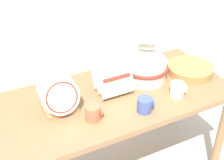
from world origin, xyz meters
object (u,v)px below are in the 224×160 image
object	(u,v)px
dish_rack_round_plates	(59,96)
mug_cobalt_glaze	(145,105)
mug_cream_glaze	(178,89)
mug_terracotta_glaze	(94,112)
wicker_charger_stack	(190,69)
ceramic_vase	(146,62)
dish_rack_square_plates	(112,79)

from	to	relation	value
dish_rack_round_plates	mug_cobalt_glaze	xyz separation A→B (m)	(0.41, -0.21, -0.05)
mug_cream_glaze	mug_terracotta_glaze	bearing A→B (deg)	177.57
wicker_charger_stack	mug_cobalt_glaze	size ratio (longest dim) A/B	3.24
ceramic_vase	mug_terracotta_glaze	xyz separation A→B (m)	(-0.45, -0.22, -0.08)
mug_cream_glaze	mug_terracotta_glaze	distance (m)	0.53
dish_rack_round_plates	dish_rack_square_plates	world-z (taller)	dish_rack_square_plates
dish_rack_round_plates	mug_terracotta_glaze	xyz separation A→B (m)	(0.14, -0.15, -0.05)
mug_terracotta_glaze	dish_rack_square_plates	bearing A→B (deg)	43.32
dish_rack_square_plates	mug_cobalt_glaze	size ratio (longest dim) A/B	2.45
mug_cream_glaze	dish_rack_square_plates	bearing A→B (deg)	146.64
dish_rack_square_plates	mug_cobalt_glaze	distance (m)	0.27
dish_rack_square_plates	wicker_charger_stack	world-z (taller)	dish_rack_square_plates
ceramic_vase	dish_rack_round_plates	xyz separation A→B (m)	(-0.59, -0.07, -0.03)
mug_cream_glaze	mug_cobalt_glaze	world-z (taller)	same
dish_rack_round_plates	ceramic_vase	bearing A→B (deg)	6.79
dish_rack_round_plates	mug_terracotta_glaze	world-z (taller)	dish_rack_round_plates
dish_rack_square_plates	mug_cream_glaze	distance (m)	0.39
dish_rack_square_plates	mug_terracotta_glaze	xyz separation A→B (m)	(-0.20, -0.19, -0.04)
ceramic_vase	wicker_charger_stack	xyz separation A→B (m)	(0.30, -0.07, -0.10)
wicker_charger_stack	mug_cream_glaze	bearing A→B (deg)	-143.46
dish_rack_square_plates	mug_cream_glaze	world-z (taller)	dish_rack_square_plates
mug_cobalt_glaze	mug_cream_glaze	bearing A→B (deg)	9.29
mug_cobalt_glaze	wicker_charger_stack	bearing A→B (deg)	23.64
dish_rack_round_plates	wicker_charger_stack	bearing A→B (deg)	-0.16
dish_rack_square_plates	wicker_charger_stack	size ratio (longest dim) A/B	0.76
dish_rack_round_plates	mug_terracotta_glaze	size ratio (longest dim) A/B	2.40
dish_rack_square_plates	ceramic_vase	bearing A→B (deg)	5.87
dish_rack_round_plates	mug_cream_glaze	bearing A→B (deg)	-14.34
wicker_charger_stack	mug_cobalt_glaze	xyz separation A→B (m)	(-0.48, -0.21, 0.02)
ceramic_vase	mug_terracotta_glaze	world-z (taller)	ceramic_vase
ceramic_vase	mug_cream_glaze	size ratio (longest dim) A/B	3.33
ceramic_vase	mug_terracotta_glaze	bearing A→B (deg)	-154.33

